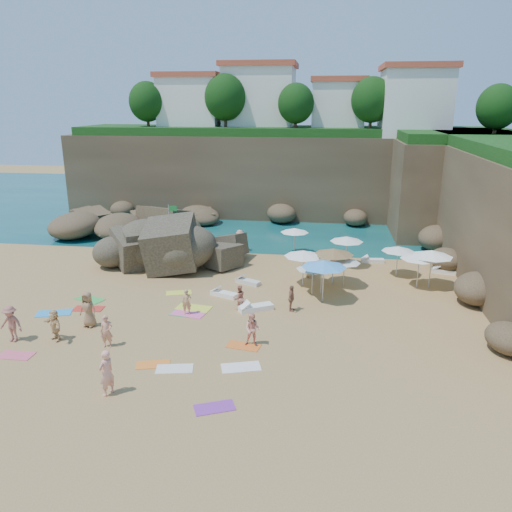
# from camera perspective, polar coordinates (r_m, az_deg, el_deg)

# --- Properties ---
(ground) EXTENTS (120.00, 120.00, 0.00)m
(ground) POSITION_cam_1_polar(r_m,az_deg,el_deg) (29.18, -4.73, -5.32)
(ground) COLOR tan
(ground) RESTS_ON ground
(seawater) EXTENTS (120.00, 120.00, 0.00)m
(seawater) POSITION_cam_1_polar(r_m,az_deg,el_deg) (57.69, 1.77, 6.03)
(seawater) COLOR #0C4751
(seawater) RESTS_ON ground
(cliff_back) EXTENTS (44.00, 8.00, 8.00)m
(cliff_back) POSITION_cam_1_polar(r_m,az_deg,el_deg) (51.93, 3.42, 9.24)
(cliff_back) COLOR brown
(cliff_back) RESTS_ON ground
(cliff_corner) EXTENTS (10.00, 12.00, 8.00)m
(cliff_corner) POSITION_cam_1_polar(r_m,az_deg,el_deg) (48.07, 21.18, 7.48)
(cliff_corner) COLOR brown
(cliff_corner) RESTS_ON ground
(rock_promontory) EXTENTS (12.00, 7.00, 2.00)m
(rock_promontory) POSITION_cam_1_polar(r_m,az_deg,el_deg) (46.95, -13.65, 2.95)
(rock_promontory) COLOR brown
(rock_promontory) RESTS_ON ground
(clifftop_buildings) EXTENTS (28.48, 9.48, 7.00)m
(clifftop_buildings) POSITION_cam_1_polar(r_m,az_deg,el_deg) (52.17, 4.75, 17.22)
(clifftop_buildings) COLOR white
(clifftop_buildings) RESTS_ON cliff_back
(clifftop_trees) EXTENTS (35.60, 23.82, 4.40)m
(clifftop_trees) POSITION_cam_1_polar(r_m,az_deg,el_deg) (45.82, 6.62, 17.21)
(clifftop_trees) COLOR #11380F
(clifftop_trees) RESTS_ON ground
(marina_masts) EXTENTS (3.10, 0.10, 6.00)m
(marina_masts) POSITION_cam_1_polar(r_m,az_deg,el_deg) (61.19, -13.95, 9.03)
(marina_masts) COLOR white
(marina_masts) RESTS_ON ground
(rock_outcrop) EXTENTS (10.67, 9.57, 3.50)m
(rock_outcrop) POSITION_cam_1_polar(r_m,az_deg,el_deg) (37.71, -8.50, -0.20)
(rock_outcrop) COLOR brown
(rock_outcrop) RESTS_ON ground
(flag_pole) EXTENTS (0.69, 0.07, 3.52)m
(flag_pole) POSITION_cam_1_polar(r_m,az_deg,el_deg) (39.76, -9.73, 4.00)
(flag_pole) COLOR silver
(flag_pole) RESTS_ON ground
(parasol_0) EXTENTS (2.13, 2.13, 2.01)m
(parasol_0) POSITION_cam_1_polar(r_m,az_deg,el_deg) (37.95, 4.43, 2.95)
(parasol_0) COLOR silver
(parasol_0) RESTS_ON ground
(parasol_1) EXTENTS (2.32, 2.32, 2.19)m
(parasol_1) POSITION_cam_1_polar(r_m,az_deg,el_deg) (35.35, 10.33, 1.93)
(parasol_1) COLOR silver
(parasol_1) RESTS_ON ground
(parasol_2) EXTENTS (2.01, 2.01, 1.90)m
(parasol_2) POSITION_cam_1_polar(r_m,az_deg,el_deg) (31.41, 10.08, -0.50)
(parasol_2) COLOR silver
(parasol_2) RESTS_ON ground
(parasol_3) EXTENTS (2.55, 2.55, 2.41)m
(parasol_3) POSITION_cam_1_polar(r_m,az_deg,el_deg) (32.60, 19.48, 0.28)
(parasol_3) COLOR silver
(parasol_3) RESTS_ON ground
(parasol_4) EXTENTS (2.36, 2.36, 2.23)m
(parasol_4) POSITION_cam_1_polar(r_m,az_deg,el_deg) (32.40, 18.19, -0.00)
(parasol_4) COLOR silver
(parasol_4) RESTS_ON ground
(parasol_5) EXTENTS (2.43, 2.43, 2.30)m
(parasol_5) POSITION_cam_1_polar(r_m,az_deg,el_deg) (31.24, 5.45, 0.30)
(parasol_5) COLOR silver
(parasol_5) RESTS_ON ground
(parasol_6) EXTENTS (2.53, 2.53, 2.39)m
(parasol_6) POSITION_cam_1_polar(r_m,az_deg,el_deg) (31.58, 8.87, 0.51)
(parasol_6) COLOR silver
(parasol_6) RESTS_ON ground
(parasol_7) EXTENTS (1.96, 1.96, 1.86)m
(parasol_7) POSITION_cam_1_polar(r_m,az_deg,el_deg) (30.11, 7.53, -1.23)
(parasol_7) COLOR silver
(parasol_7) RESTS_ON ground
(parasol_8) EXTENTS (2.17, 2.17, 2.05)m
(parasol_8) POSITION_cam_1_polar(r_m,az_deg,el_deg) (34.20, 15.95, 0.79)
(parasol_8) COLOR silver
(parasol_8) RESTS_ON ground
(parasol_10) EXTENTS (2.62, 2.62, 2.48)m
(parasol_10) POSITION_cam_1_polar(r_m,az_deg,el_deg) (28.85, 7.77, -0.88)
(parasol_10) COLOR silver
(parasol_10) RESTS_ON ground
(parasol_11) EXTENTS (2.01, 2.01, 1.90)m
(parasol_11) POSITION_cam_1_polar(r_m,az_deg,el_deg) (29.96, 6.51, -1.21)
(parasol_11) COLOR silver
(parasol_11) RESTS_ON ground
(lounger_0) EXTENTS (1.71, 1.08, 0.25)m
(lounger_0) POSITION_cam_1_polar(r_m,az_deg,el_deg) (37.06, 7.56, -0.27)
(lounger_0) COLOR white
(lounger_0) RESTS_ON ground
(lounger_1) EXTENTS (1.74, 1.22, 0.26)m
(lounger_1) POSITION_cam_1_polar(r_m,az_deg,el_deg) (31.97, -0.91, -2.96)
(lounger_1) COLOR silver
(lounger_1) RESTS_ON ground
(lounger_2) EXTENTS (1.67, 0.69, 0.25)m
(lounger_2) POSITION_cam_1_polar(r_m,az_deg,el_deg) (37.20, 13.19, -0.51)
(lounger_2) COLOR white
(lounger_2) RESTS_ON ground
(lounger_3) EXTENTS (1.79, 1.17, 0.27)m
(lounger_3) POSITION_cam_1_polar(r_m,az_deg,el_deg) (30.01, -3.64, -4.37)
(lounger_3) COLOR white
(lounger_3) RESTS_ON ground
(lounger_4) EXTENTS (1.91, 1.02, 0.28)m
(lounger_4) POSITION_cam_1_polar(r_m,az_deg,el_deg) (36.24, 20.93, -1.66)
(lounger_4) COLOR white
(lounger_4) RESTS_ON ground
(lounger_5) EXTENTS (1.99, 1.49, 0.30)m
(lounger_5) POSITION_cam_1_polar(r_m,az_deg,el_deg) (27.99, -0.00, -5.94)
(lounger_5) COLOR white
(lounger_5) RESTS_ON ground
(towel_0) EXTENTS (2.05, 1.44, 0.03)m
(towel_0) POSITION_cam_1_polar(r_m,az_deg,el_deg) (29.81, -22.08, -6.06)
(towel_0) COLOR #2A95E3
(towel_0) RESTS_ON ground
(towel_1) EXTENTS (1.61, 0.82, 0.03)m
(towel_1) POSITION_cam_1_polar(r_m,az_deg,el_deg) (25.82, -25.77, -10.19)
(towel_1) COLOR #E35872
(towel_1) RESTS_ON ground
(towel_2) EXTENTS (1.62, 1.11, 0.03)m
(towel_2) POSITION_cam_1_polar(r_m,az_deg,el_deg) (23.07, -11.67, -12.03)
(towel_2) COLOR orange
(towel_2) RESTS_ON ground
(towel_3) EXTENTS (1.92, 1.44, 0.03)m
(towel_3) POSITION_cam_1_polar(r_m,az_deg,el_deg) (31.09, -18.45, -4.71)
(towel_3) COLOR green
(towel_3) RESTS_ON ground
(towel_4) EXTENTS (2.07, 1.25, 0.03)m
(towel_4) POSITION_cam_1_polar(r_m,az_deg,el_deg) (28.52, -7.14, -5.91)
(towel_4) COLOR #E5F13F
(towel_4) RESTS_ON ground
(towel_5) EXTENTS (1.72, 1.09, 0.03)m
(towel_5) POSITION_cam_1_polar(r_m,az_deg,el_deg) (22.56, -9.29, -12.60)
(towel_5) COLOR white
(towel_5) RESTS_ON ground
(towel_6) EXTENTS (1.71, 1.31, 0.03)m
(towel_6) POSITION_cam_1_polar(r_m,az_deg,el_deg) (19.89, -4.76, -16.88)
(towel_6) COLOR purple
(towel_6) RESTS_ON ground
(towel_7) EXTENTS (1.71, 0.95, 0.03)m
(towel_7) POSITION_cam_1_polar(r_m,az_deg,el_deg) (29.75, -18.59, -5.73)
(towel_7) COLOR red
(towel_7) RESTS_ON ground
(towel_9) EXTENTS (1.98, 1.27, 0.03)m
(towel_9) POSITION_cam_1_polar(r_m,az_deg,el_deg) (27.83, -7.74, -6.54)
(towel_9) COLOR pink
(towel_9) RESTS_ON ground
(towel_10) EXTENTS (1.71, 1.05, 0.03)m
(towel_10) POSITION_cam_1_polar(r_m,az_deg,el_deg) (24.16, -1.44, -10.24)
(towel_10) COLOR orange
(towel_10) RESTS_ON ground
(towel_11) EXTENTS (1.57, 0.91, 0.03)m
(towel_11) POSITION_cam_1_polar(r_m,az_deg,el_deg) (27.82, -8.26, -6.58)
(towel_11) COLOR #30AA62
(towel_11) RESTS_ON ground
(towel_12) EXTENTS (1.69, 1.19, 0.03)m
(towel_12) POSITION_cam_1_polar(r_m,az_deg,el_deg) (30.85, -8.80, -4.17)
(towel_12) COLOR #E4F23F
(towel_12) RESTS_ON ground
(towel_13) EXTENTS (1.88, 1.32, 0.03)m
(towel_13) POSITION_cam_1_polar(r_m,az_deg,el_deg) (22.40, -1.73, -12.58)
(towel_13) COLOR white
(towel_13) RESTS_ON ground
(person_stand_0) EXTENTS (0.64, 0.48, 1.60)m
(person_stand_0) POSITION_cam_1_polar(r_m,az_deg,el_deg) (24.78, -16.71, -8.25)
(person_stand_0) COLOR tan
(person_stand_0) RESTS_ON ground
(person_stand_1) EXTENTS (0.87, 0.79, 1.44)m
(person_stand_1) POSITION_cam_1_polar(r_m,az_deg,el_deg) (27.88, -1.93, -4.77)
(person_stand_1) COLOR tan
(person_stand_1) RESTS_ON ground
(person_stand_2) EXTENTS (1.07, 1.13, 1.71)m
(person_stand_2) POSITION_cam_1_polar(r_m,az_deg,el_deg) (38.74, -1.85, 1.77)
(person_stand_2) COLOR tan
(person_stand_2) RESTS_ON ground
(person_stand_3) EXTENTS (0.44, 0.91, 1.50)m
(person_stand_3) POSITION_cam_1_polar(r_m,az_deg,el_deg) (27.75, 4.06, -4.84)
(person_stand_3) COLOR #98644C
(person_stand_3) RESTS_ON ground
(person_stand_4) EXTENTS (0.99, 0.83, 1.77)m
(person_stand_4) POSITION_cam_1_polar(r_m,az_deg,el_deg) (33.15, 6.17, -0.94)
(person_stand_4) COLOR #E1BC76
(person_stand_4) RESTS_ON ground
(person_stand_5) EXTENTS (1.53, 0.68, 1.59)m
(person_stand_5) POSITION_cam_1_polar(r_m,az_deg,el_deg) (41.05, -9.75, 2.33)
(person_stand_5) COLOR tan
(person_stand_5) RESTS_ON ground
(person_stand_6) EXTENTS (0.71, 0.83, 1.93)m
(person_stand_6) POSITION_cam_1_polar(r_m,az_deg,el_deg) (20.95, -16.74, -12.65)
(person_stand_6) COLOR #F6A38C
(person_stand_6) RESTS_ON ground
(person_lie_0) EXTENTS (1.36, 1.93, 0.48)m
(person_lie_0) POSITION_cam_1_polar(r_m,az_deg,el_deg) (27.20, -26.03, -8.30)
(person_lie_0) COLOR #A36151
(person_lie_0) RESTS_ON ground
(person_lie_2) EXTENTS (1.18, 1.97, 0.49)m
(person_lie_2) POSITION_cam_1_polar(r_m,az_deg,el_deg) (27.43, -18.50, -7.16)
(person_lie_2) COLOR #926B49
(person_lie_2) RESTS_ON ground
(person_lie_3) EXTENTS (2.07, 2.10, 0.42)m
(person_lie_3) POSITION_cam_1_polar(r_m,az_deg,el_deg) (26.49, -21.89, -8.52)
(person_lie_3) COLOR #DBAE73
(person_lie_3) RESTS_ON ground
(person_lie_4) EXTENTS (0.82, 1.48, 0.34)m
(person_lie_4) POSITION_cam_1_polar(r_m,az_deg,el_deg) (27.70, -7.87, -6.32)
(person_lie_4) COLOR tan
(person_lie_4) RESTS_ON ground
(person_lie_5) EXTENTS (0.82, 1.63, 0.61)m
(person_lie_5) POSITION_cam_1_polar(r_m,az_deg,el_deg) (24.08, -0.39, -9.55)
(person_lie_5) COLOR #F8A28D
(person_lie_5) RESTS_ON ground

